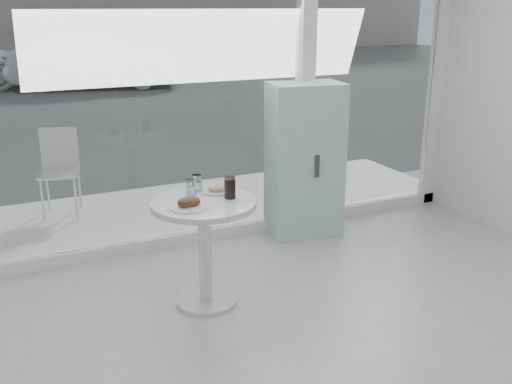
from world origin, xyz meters
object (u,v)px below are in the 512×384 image
mint_cabinet (304,160)px  car_silver (94,61)px  cola_glass (230,188)px  main_table (204,231)px  plate_donut (216,190)px  plate_fritter (189,204)px  patio_chair (59,166)px  water_tumbler_a (191,188)px  water_tumbler_b (197,183)px

mint_cabinet → car_silver: size_ratio=0.34×
car_silver → cola_glass: size_ratio=27.67×
main_table → plate_donut: (0.15, 0.14, 0.24)m
plate_fritter → patio_chair: bearing=103.4°
plate_fritter → cola_glass: 0.33m
plate_donut → mint_cabinet: bearing=33.1°
water_tumbler_a → plate_donut: bearing=-6.8°
mint_cabinet → water_tumbler_a: mint_cabinet is taller
cola_glass → mint_cabinet: bearing=39.4°
car_silver → water_tumbler_a: bearing=-173.4°
plate_donut → cola_glass: 0.17m
plate_donut → water_tumbler_b: bearing=136.5°
car_silver → cola_glass: bearing=-172.2°
main_table → patio_chair: patio_chair is taller
plate_donut → main_table: bearing=-137.1°
patio_chair → plate_fritter: bearing=-61.5°
mint_cabinet → plate_fritter: mint_cabinet is taller
main_table → water_tumbler_a: bearing=101.8°
patio_chair → water_tumbler_a: bearing=-57.6°
main_table → patio_chair: 2.36m
mint_cabinet → water_tumbler_b: mint_cabinet is taller
plate_fritter → water_tumbler_b: 0.37m
car_silver → plate_donut: bearing=-172.5°
mint_cabinet → cola_glass: size_ratio=9.30×
mint_cabinet → water_tumbler_a: 1.51m
water_tumbler_b → mint_cabinet: bearing=27.2°
plate_donut → cola_glass: bearing=-76.1°
plate_fritter → main_table: bearing=35.2°
main_table → car_silver: (1.30, 11.72, 0.13)m
car_silver → water_tumbler_b: 11.55m
mint_cabinet → patio_chair: (-1.98, 1.38, -0.17)m
mint_cabinet → plate_fritter: (-1.42, -0.97, 0.10)m
patio_chair → water_tumbler_b: patio_chair is taller
patio_chair → water_tumbler_b: 2.17m
main_table → cola_glass: bearing=-7.2°
water_tumbler_a → cola_glass: 0.29m
car_silver → plate_fritter: (-1.43, -11.81, 0.12)m
mint_cabinet → plate_donut: (-1.14, -0.74, 0.09)m
car_silver → plate_fritter: car_silver is taller
plate_fritter → cola_glass: bearing=12.1°
plate_fritter → water_tumbler_a: bearing=68.8°
mint_cabinet → car_silver: mint_cabinet is taller
patio_chair → cola_glass: size_ratio=5.64×
main_table → plate_fritter: 0.29m
plate_donut → cola_glass: size_ratio=1.33×
main_table → plate_fritter: (-0.13, -0.09, 0.25)m
plate_fritter → car_silver: bearing=83.1°
patio_chair → plate_donut: patio_chair is taller
plate_fritter → cola_glass: size_ratio=1.71×
main_table → mint_cabinet: (1.29, 0.88, 0.14)m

